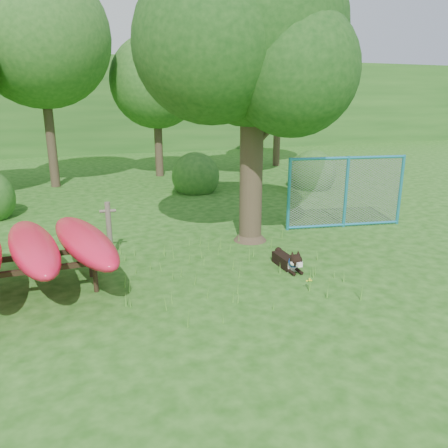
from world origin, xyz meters
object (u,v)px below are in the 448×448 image
object	(u,v)px
oak_tree	(251,42)
fence_section	(346,192)
husky_dog	(288,261)
kayak_rack	(6,250)

from	to	relation	value
oak_tree	fence_section	size ratio (longest dim) A/B	2.10
oak_tree	husky_dog	distance (m)	4.92
kayak_rack	husky_dog	distance (m)	5.38
kayak_rack	fence_section	xyz separation A→B (m)	(8.25, 1.61, 0.10)
oak_tree	fence_section	xyz separation A→B (m)	(2.96, 0.14, -3.65)
husky_dog	fence_section	distance (m)	3.78
husky_dog	fence_section	xyz separation A→B (m)	(2.95, 2.21, 0.81)
kayak_rack	husky_dog	xyz separation A→B (m)	(5.30, -0.61, -0.70)
oak_tree	fence_section	world-z (taller)	oak_tree
kayak_rack	fence_section	bearing A→B (deg)	9.54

